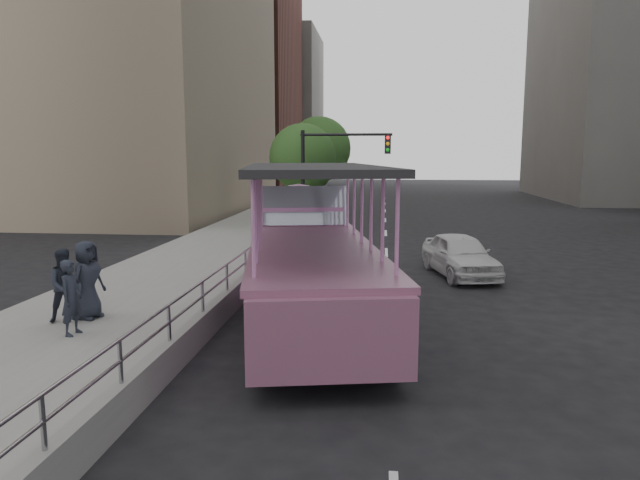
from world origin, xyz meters
The scene contains 15 objects.
ground centered at (0.00, 0.00, 0.00)m, with size 160.00×160.00×0.00m, color black.
sidewalk centered at (-5.75, 10.00, 0.15)m, with size 5.50×80.00×0.30m, color gray.
kerb_wall centered at (-3.12, 2.00, 0.48)m, with size 0.24×30.00×0.36m, color gray.
guardrail centered at (-3.12, 2.00, 1.14)m, with size 0.07×22.00×0.71m.
duck_boat centered at (-1.11, 0.73, 1.43)m, with size 4.93×11.94×3.86m.
car centered at (3.46, 5.63, 0.72)m, with size 1.71×4.25×1.45m, color silver.
pedestrian_near centered at (-5.72, -2.78, 1.11)m, with size 0.59×0.39×1.63m, color #252A36.
pedestrian_mid centered at (-6.39, -1.84, 1.15)m, with size 0.82×0.64×1.69m, color #252A36.
pedestrian_far centered at (-6.01, -1.57, 1.22)m, with size 0.90×0.59×1.84m, color #252A36.
parking_sign centered at (-3.00, 8.79, 1.67)m, with size 0.22×0.57×2.63m.
traffic_signal centered at (-1.70, 12.50, 3.50)m, with size 4.20×0.32×5.20m.
street_tree_near centered at (-3.30, 15.93, 3.82)m, with size 3.52×3.52×5.72m.
street_tree_far centered at (-3.10, 21.93, 4.31)m, with size 3.97×3.97×6.45m.
midrise_brick centered at (-18.00, 48.00, 13.00)m, with size 18.00×16.00×26.00m, color brown.
midrise_stone_b centered at (-16.00, 64.00, 10.00)m, with size 16.00×14.00×20.00m, color slate.
Camera 1 is at (0.80, -13.89, 4.12)m, focal length 32.00 mm.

